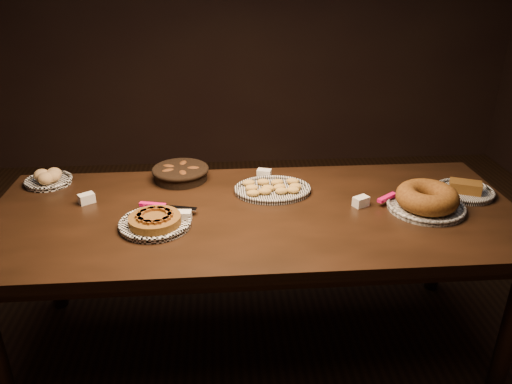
{
  "coord_description": "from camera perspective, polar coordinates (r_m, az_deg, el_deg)",
  "views": [
    {
      "loc": [
        -0.15,
        -1.99,
        1.78
      ],
      "look_at": [
        0.01,
        0.05,
        0.82
      ],
      "focal_mm": 35.0,
      "sensor_mm": 36.0,
      "label": 1
    }
  ],
  "objects": [
    {
      "name": "ground",
      "position": [
        2.68,
        -0.06,
        -16.56
      ],
      "size": [
        5.0,
        5.0,
        0.0
      ],
      "primitive_type": "plane",
      "color": "black",
      "rests_on": "ground"
    },
    {
      "name": "buffet_table",
      "position": [
        2.29,
        -0.07,
        -3.8
      ],
      "size": [
        2.4,
        1.0,
        0.75
      ],
      "color": "black",
      "rests_on": "ground"
    },
    {
      "name": "apple_tart_plate",
      "position": [
        2.16,
        -11.46,
        -3.31
      ],
      "size": [
        0.33,
        0.33,
        0.06
      ],
      "rotation": [
        0.0,
        0.0,
        -0.33
      ],
      "color": "white",
      "rests_on": "buffet_table"
    },
    {
      "name": "madeleine_platter",
      "position": [
        2.42,
        1.9,
        0.36
      ],
      "size": [
        0.37,
        0.3,
        0.04
      ],
      "rotation": [
        0.0,
        0.0,
        -0.35
      ],
      "color": "black",
      "rests_on": "buffet_table"
    },
    {
      "name": "bundt_cake_plate",
      "position": [
        2.37,
        18.9,
        -0.86
      ],
      "size": [
        0.39,
        0.38,
        0.11
      ],
      "rotation": [
        0.0,
        0.0,
        -0.07
      ],
      "color": "black",
      "rests_on": "buffet_table"
    },
    {
      "name": "croissant_basket",
      "position": [
        2.58,
        -8.63,
        2.26
      ],
      "size": [
        0.35,
        0.35,
        0.07
      ],
      "rotation": [
        0.0,
        0.0,
        0.39
      ],
      "color": "black",
      "rests_on": "buffet_table"
    },
    {
      "name": "bread_roll_plate",
      "position": [
        2.72,
        -22.63,
        1.45
      ],
      "size": [
        0.23,
        0.23,
        0.07
      ],
      "rotation": [
        0.0,
        0.0,
        -0.25
      ],
      "color": "white",
      "rests_on": "buffet_table"
    },
    {
      "name": "loaf_plate",
      "position": [
        2.6,
        22.74,
        0.19
      ],
      "size": [
        0.28,
        0.28,
        0.06
      ],
      "rotation": [
        0.0,
        0.0,
        -0.41
      ],
      "color": "black",
      "rests_on": "buffet_table"
    },
    {
      "name": "tent_cards",
      "position": [
        2.34,
        1.5,
        -0.39
      ],
      "size": [
        1.76,
        0.5,
        0.04
      ],
      "color": "white",
      "rests_on": "buffet_table"
    }
  ]
}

